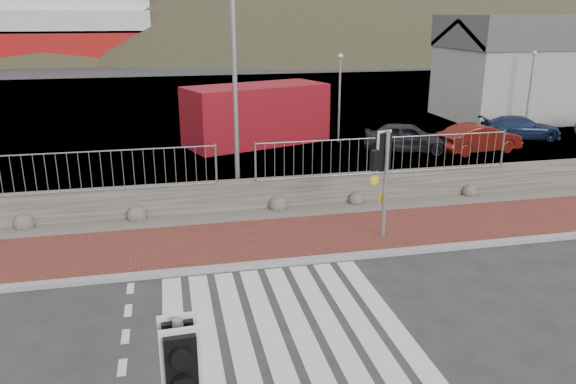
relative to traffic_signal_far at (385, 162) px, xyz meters
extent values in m
plane|color=#28282B|center=(-3.55, -4.06, -2.16)|extent=(220.00, 220.00, 0.00)
cube|color=brown|center=(-3.55, 0.44, -2.12)|extent=(40.00, 3.00, 0.08)
cube|color=gray|center=(-3.55, -1.06, -2.11)|extent=(40.00, 0.25, 0.12)
cube|color=silver|center=(-5.65, -4.06, -2.15)|extent=(0.42, 5.60, 0.01)
cube|color=silver|center=(-5.05, -4.06, -2.15)|extent=(0.42, 5.60, 0.01)
cube|color=silver|center=(-4.45, -4.06, -2.15)|extent=(0.42, 5.60, 0.01)
cube|color=silver|center=(-3.85, -4.06, -2.15)|extent=(0.42, 5.60, 0.01)
cube|color=silver|center=(-3.25, -4.06, -2.15)|extent=(0.42, 5.60, 0.01)
cube|color=silver|center=(-2.65, -4.06, -2.15)|extent=(0.42, 5.60, 0.01)
cube|color=silver|center=(-2.05, -4.06, -2.15)|extent=(0.42, 5.60, 0.01)
cube|color=silver|center=(-1.45, -4.06, -2.15)|extent=(0.42, 5.60, 0.01)
cube|color=#59544C|center=(-3.55, 2.44, -2.13)|extent=(40.00, 1.50, 0.06)
cube|color=#49443C|center=(-3.55, 3.24, -1.71)|extent=(40.00, 0.60, 0.90)
cylinder|color=gray|center=(-8.35, 3.09, -0.06)|extent=(8.40, 0.04, 0.04)
cylinder|color=gray|center=(-4.15, 3.09, -0.66)|extent=(0.07, 0.07, 1.20)
cylinder|color=gray|center=(1.25, 3.09, -0.06)|extent=(8.40, 0.04, 0.04)
cylinder|color=gray|center=(-2.95, 3.09, -0.66)|extent=(0.07, 0.07, 1.20)
cylinder|color=gray|center=(5.45, 3.09, -0.66)|extent=(0.07, 0.07, 1.20)
cube|color=#4C4C4F|center=(-3.55, 23.84, -2.16)|extent=(120.00, 40.00, 0.50)
cube|color=#3F4C54|center=(-3.55, 58.84, -2.16)|extent=(220.00, 50.00, 0.05)
cube|color=#9E9E99|center=(16.45, 15.84, -0.16)|extent=(12.00, 6.00, 4.00)
cube|color=#4C4C51|center=(16.45, 15.84, 2.74)|extent=(12.20, 6.20, 1.80)
ellipsoid|color=#2D341F|center=(-18.55, 83.84, -22.16)|extent=(106.40, 68.40, 76.00)
ellipsoid|color=#2D341F|center=(26.45, 83.84, -28.16)|extent=(140.00, 90.00, 100.00)
ellipsoid|color=#2D341F|center=(71.45, 83.84, -22.16)|extent=(112.00, 72.00, 80.00)
cube|color=black|center=(-5.55, -8.14, 0.15)|extent=(0.42, 0.27, 1.08)
cylinder|color=gray|center=(0.04, 0.01, -0.67)|extent=(0.12, 0.12, 2.99)
cube|color=yellow|center=(0.04, 0.01, -1.04)|extent=(0.17, 0.12, 0.23)
cube|color=black|center=(0.04, 0.01, 0.24)|extent=(0.48, 0.37, 1.12)
sphere|color=#0CE53F|center=(0.04, 0.01, -0.08)|extent=(0.16, 0.16, 0.16)
cube|color=black|center=(-0.32, -0.09, 0.08)|extent=(0.27, 0.23, 0.53)
cylinder|color=gray|center=(-3.39, 4.04, 2.22)|extent=(0.15, 0.15, 8.76)
cube|color=maroon|center=(-1.40, 12.45, -0.80)|extent=(7.05, 4.72, 2.72)
imported|color=black|center=(4.83, 9.29, -1.52)|extent=(4.08, 2.68, 1.29)
imported|color=#5B120D|center=(7.89, 8.54, -1.54)|extent=(3.93, 1.85, 1.25)
imported|color=#152242|center=(11.30, 10.57, -1.60)|extent=(4.05, 2.17, 1.12)
camera|label=1|loc=(-5.53, -13.31, 3.68)|focal=35.00mm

